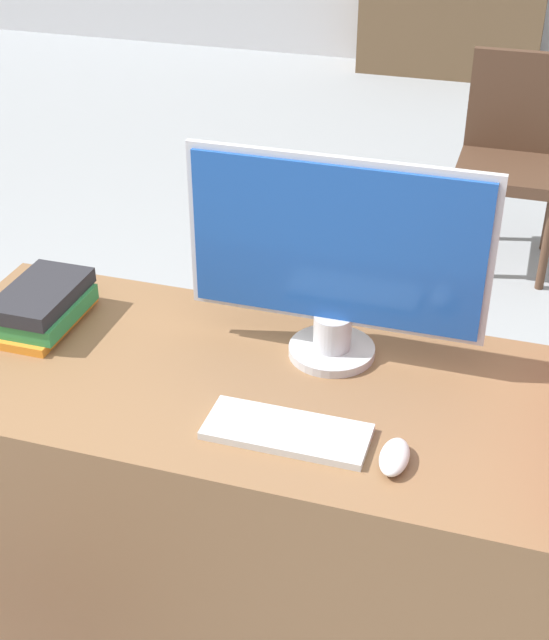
{
  "coord_description": "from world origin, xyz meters",
  "views": [
    {
      "loc": [
        0.52,
        -1.14,
        1.85
      ],
      "look_at": [
        0.08,
        0.29,
        0.93
      ],
      "focal_mm": 50.0,
      "sensor_mm": 36.0,
      "label": 1
    }
  ],
  "objects_px": {
    "monitor": "(336,257)",
    "far_chair": "(514,150)",
    "mouse": "(394,457)",
    "keyboard": "(287,432)",
    "book_stack": "(42,306)"
  },
  "relations": [
    {
      "from": "monitor",
      "to": "far_chair",
      "type": "distance_m",
      "value": 2.18
    },
    {
      "from": "monitor",
      "to": "mouse",
      "type": "xyz_separation_m",
      "value": [
        0.2,
        -0.33,
        -0.22
      ]
    },
    {
      "from": "keyboard",
      "to": "book_stack",
      "type": "height_order",
      "value": "book_stack"
    },
    {
      "from": "monitor",
      "to": "mouse",
      "type": "relative_size",
      "value": 5.95
    },
    {
      "from": "monitor",
      "to": "far_chair",
      "type": "bearing_deg",
      "value": 82.6
    },
    {
      "from": "monitor",
      "to": "mouse",
      "type": "bearing_deg",
      "value": -58.31
    },
    {
      "from": "monitor",
      "to": "book_stack",
      "type": "distance_m",
      "value": 0.71
    },
    {
      "from": "book_stack",
      "to": "keyboard",
      "type": "bearing_deg",
      "value": -19.01
    },
    {
      "from": "monitor",
      "to": "mouse",
      "type": "distance_m",
      "value": 0.44
    },
    {
      "from": "book_stack",
      "to": "far_chair",
      "type": "distance_m",
      "value": 2.4
    },
    {
      "from": "monitor",
      "to": "far_chair",
      "type": "height_order",
      "value": "monitor"
    },
    {
      "from": "monitor",
      "to": "keyboard",
      "type": "relative_size",
      "value": 2.0
    },
    {
      "from": "keyboard",
      "to": "mouse",
      "type": "distance_m",
      "value": 0.22
    },
    {
      "from": "mouse",
      "to": "book_stack",
      "type": "height_order",
      "value": "book_stack"
    },
    {
      "from": "keyboard",
      "to": "mouse",
      "type": "relative_size",
      "value": 2.97
    }
  ]
}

